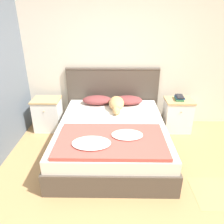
{
  "coord_description": "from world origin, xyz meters",
  "views": [
    {
      "loc": [
        0.06,
        -1.97,
        2.08
      ],
      "look_at": [
        0.01,
        1.22,
        0.6
      ],
      "focal_mm": 35.0,
      "sensor_mm": 36.0,
      "label": 1
    }
  ],
  "objects_px": {
    "nightstand_left": "(48,114)",
    "dog": "(117,104)",
    "pillow_right": "(128,100)",
    "nightstand_right": "(177,115)",
    "bed": "(112,137)",
    "pillow_left": "(97,100)",
    "book_stack": "(179,98)"
  },
  "relations": [
    {
      "from": "book_stack",
      "to": "pillow_left",
      "type": "bearing_deg",
      "value": 177.65
    },
    {
      "from": "nightstand_left",
      "to": "dog",
      "type": "xyz_separation_m",
      "value": [
        1.3,
        -0.16,
        0.29
      ]
    },
    {
      "from": "book_stack",
      "to": "nightstand_right",
      "type": "bearing_deg",
      "value": -67.88
    },
    {
      "from": "nightstand_right",
      "to": "pillow_right",
      "type": "height_order",
      "value": "pillow_right"
    },
    {
      "from": "pillow_right",
      "to": "dog",
      "type": "distance_m",
      "value": 0.31
    },
    {
      "from": "dog",
      "to": "nightstand_right",
      "type": "bearing_deg",
      "value": 7.75
    },
    {
      "from": "book_stack",
      "to": "dog",
      "type": "bearing_deg",
      "value": -171.8
    },
    {
      "from": "bed",
      "to": "nightstand_right",
      "type": "distance_m",
      "value": 1.42
    },
    {
      "from": "bed",
      "to": "book_stack",
      "type": "bearing_deg",
      "value": 30.94
    },
    {
      "from": "bed",
      "to": "pillow_left",
      "type": "relative_size",
      "value": 3.71
    },
    {
      "from": "bed",
      "to": "nightstand_left",
      "type": "distance_m",
      "value": 1.42
    },
    {
      "from": "nightstand_right",
      "to": "book_stack",
      "type": "xyz_separation_m",
      "value": [
        -0.0,
        0.01,
        0.34
      ]
    },
    {
      "from": "pillow_left",
      "to": "dog",
      "type": "bearing_deg",
      "value": -32.29
    },
    {
      "from": "bed",
      "to": "nightstand_right",
      "type": "bearing_deg",
      "value": 30.57
    },
    {
      "from": "nightstand_left",
      "to": "nightstand_right",
      "type": "distance_m",
      "value": 2.45
    },
    {
      "from": "pillow_right",
      "to": "dog",
      "type": "height_order",
      "value": "dog"
    },
    {
      "from": "nightstand_right",
      "to": "dog",
      "type": "relative_size",
      "value": 0.92
    },
    {
      "from": "book_stack",
      "to": "pillow_right",
      "type": "bearing_deg",
      "value": 176.23
    },
    {
      "from": "pillow_right",
      "to": "nightstand_right",
      "type": "bearing_deg",
      "value": -4.28
    },
    {
      "from": "nightstand_right",
      "to": "nightstand_left",
      "type": "bearing_deg",
      "value": 180.0
    },
    {
      "from": "nightstand_right",
      "to": "pillow_left",
      "type": "xyz_separation_m",
      "value": [
        -1.51,
        0.07,
        0.27
      ]
    },
    {
      "from": "nightstand_left",
      "to": "pillow_left",
      "type": "height_order",
      "value": "pillow_left"
    },
    {
      "from": "nightstand_left",
      "to": "book_stack",
      "type": "bearing_deg",
      "value": 0.2
    },
    {
      "from": "nightstand_left",
      "to": "pillow_left",
      "type": "distance_m",
      "value": 0.98
    },
    {
      "from": "book_stack",
      "to": "bed",
      "type": "bearing_deg",
      "value": -149.06
    },
    {
      "from": "book_stack",
      "to": "nightstand_left",
      "type": "bearing_deg",
      "value": -179.8
    },
    {
      "from": "bed",
      "to": "dog",
      "type": "height_order",
      "value": "dog"
    },
    {
      "from": "nightstand_right",
      "to": "pillow_right",
      "type": "relative_size",
      "value": 1.13
    },
    {
      "from": "bed",
      "to": "dog",
      "type": "bearing_deg",
      "value": 82.5
    },
    {
      "from": "nightstand_right",
      "to": "book_stack",
      "type": "bearing_deg",
      "value": 112.12
    },
    {
      "from": "pillow_left",
      "to": "dog",
      "type": "xyz_separation_m",
      "value": [
        0.36,
        -0.23,
        0.02
      ]
    },
    {
      "from": "nightstand_right",
      "to": "bed",
      "type": "bearing_deg",
      "value": -149.43
    }
  ]
}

